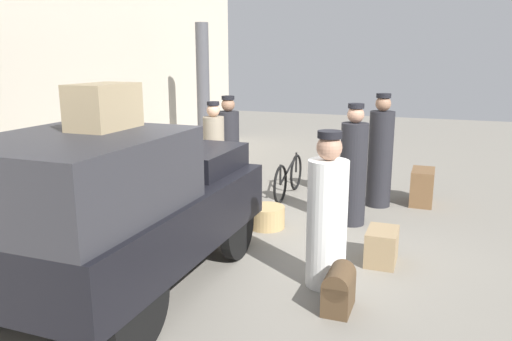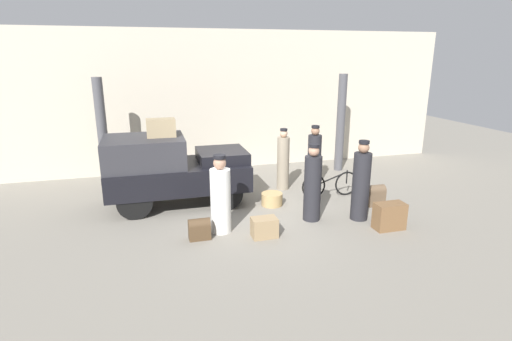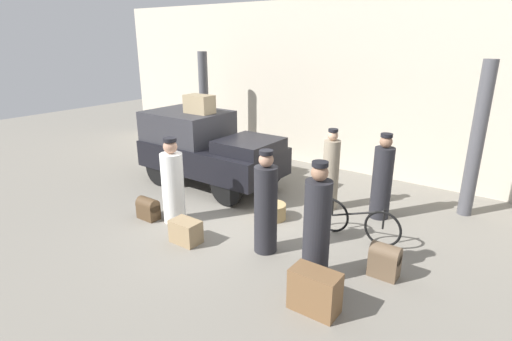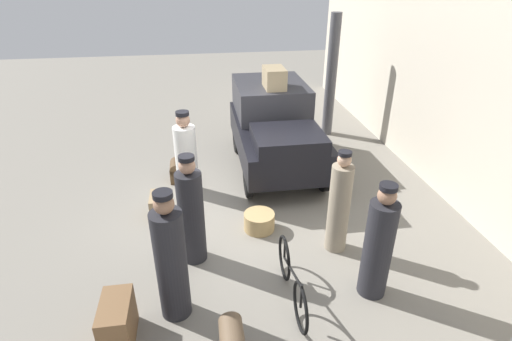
# 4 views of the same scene
# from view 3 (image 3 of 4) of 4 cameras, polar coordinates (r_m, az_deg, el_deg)

# --- Properties ---
(ground_plane) EXTENTS (30.00, 30.00, 0.00)m
(ground_plane) POSITION_cam_3_polar(r_m,az_deg,el_deg) (8.41, -1.91, -6.25)
(ground_plane) COLOR gray
(station_building_facade) EXTENTS (16.00, 0.15, 4.50)m
(station_building_facade) POSITION_cam_3_polar(r_m,az_deg,el_deg) (11.21, 11.04, 11.66)
(station_building_facade) COLOR beige
(station_building_facade) RESTS_ON ground
(canopy_pillar_left) EXTENTS (0.28, 0.28, 3.14)m
(canopy_pillar_left) POSITION_cam_3_polar(r_m,az_deg,el_deg) (12.19, -7.40, 9.13)
(canopy_pillar_left) COLOR #4C4C51
(canopy_pillar_left) RESTS_ON ground
(canopy_pillar_right) EXTENTS (0.28, 0.28, 3.14)m
(canopy_pillar_right) POSITION_cam_3_polar(r_m,az_deg,el_deg) (9.03, 29.00, 3.70)
(canopy_pillar_right) COLOR #4C4C51
(canopy_pillar_right) RESTS_ON ground
(truck) EXTENTS (3.50, 1.71, 1.78)m
(truck) POSITION_cam_3_polar(r_m,az_deg,el_deg) (9.87, -7.10, 3.44)
(truck) COLOR black
(truck) RESTS_ON ground
(bicycle) EXTENTS (1.63, 0.04, 0.71)m
(bicycle) POSITION_cam_3_polar(r_m,az_deg,el_deg) (7.53, 14.16, -7.05)
(bicycle) COLOR black
(bicycle) RESTS_ON ground
(wicker_basket) EXTENTS (0.54, 0.54, 0.32)m
(wicker_basket) POSITION_cam_3_polar(r_m,az_deg,el_deg) (8.16, 2.39, -5.84)
(wicker_basket) COLOR tan
(wicker_basket) RESTS_ON ground
(porter_standing_middle) EXTENTS (0.40, 0.40, 1.87)m
(porter_standing_middle) POSITION_cam_3_polar(r_m,az_deg,el_deg) (6.00, 8.68, -8.03)
(porter_standing_middle) COLOR #232328
(porter_standing_middle) RESTS_ON ground
(porter_with_bicycle) EXTENTS (0.39, 0.39, 1.80)m
(porter_with_bicycle) POSITION_cam_3_polar(r_m,az_deg,el_deg) (6.71, 1.40, -5.15)
(porter_with_bicycle) COLOR #232328
(porter_with_bicycle) RESTS_ON ground
(conductor_in_dark_uniform) EXTENTS (0.39, 0.39, 1.76)m
(conductor_in_dark_uniform) POSITION_cam_3_polar(r_m,az_deg,el_deg) (8.38, 17.56, -1.31)
(conductor_in_dark_uniform) COLOR #232328
(conductor_in_dark_uniform) RESTS_ON ground
(porter_carrying_trunk) EXTENTS (0.43, 0.43, 1.72)m
(porter_carrying_trunk) POSITION_cam_3_polar(r_m,az_deg,el_deg) (8.00, -11.80, -1.97)
(porter_carrying_trunk) COLOR white
(porter_carrying_trunk) RESTS_ON ground
(porter_lifting_near_truck) EXTENTS (0.34, 0.34, 1.75)m
(porter_lifting_near_truck) POSITION_cam_3_polar(r_m,az_deg,el_deg) (8.56, 10.62, -0.30)
(porter_lifting_near_truck) COLOR gray
(porter_lifting_near_truck) RESTS_ON ground
(suitcase_tan_flat) EXTENTS (0.53, 0.36, 0.42)m
(suitcase_tan_flat) POSITION_cam_3_polar(r_m,az_deg,el_deg) (7.35, -10.00, -8.58)
(suitcase_tan_flat) COLOR #937A56
(suitcase_tan_flat) RESTS_ON ground
(trunk_barrel_dark) EXTENTS (0.45, 0.27, 0.45)m
(trunk_barrel_dark) POSITION_cam_3_polar(r_m,az_deg,el_deg) (8.41, -15.16, -5.20)
(trunk_barrel_dark) COLOR #4C3823
(trunk_barrel_dark) RESTS_ON ground
(suitcase_black_upright) EXTENTS (0.44, 0.28, 0.54)m
(suitcase_black_upright) POSITION_cam_3_polar(r_m,az_deg,el_deg) (6.56, 17.92, -12.03)
(suitcase_black_upright) COLOR brown
(suitcase_black_upright) RESTS_ON ground
(trunk_wicker_pale) EXTENTS (0.66, 0.36, 0.59)m
(trunk_wicker_pale) POSITION_cam_3_polar(r_m,az_deg,el_deg) (5.62, 8.38, -16.68)
(trunk_wicker_pale) COLOR brown
(trunk_wicker_pale) RESTS_ON ground
(trunk_on_truck_roof) EXTENTS (0.69, 0.43, 0.43)m
(trunk_on_truck_roof) POSITION_cam_3_polar(r_m,az_deg,el_deg) (9.77, -8.10, 9.37)
(trunk_on_truck_roof) COLOR #9E8966
(trunk_on_truck_roof) RESTS_ON truck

